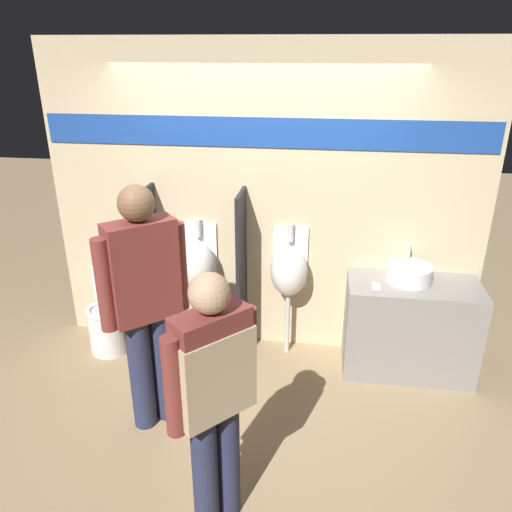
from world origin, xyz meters
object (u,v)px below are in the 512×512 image
toilet (110,315)px  person_in_vest (213,389)px  urinal_near_counter (198,265)px  person_with_lanyard (146,301)px  cell_phone (376,287)px  urinal_far (289,271)px  shopping_bag (199,396)px  sink_basin (409,273)px

toilet → person_in_vest: 2.26m
urinal_near_counter → person_in_vest: (0.56, -1.83, 0.12)m
person_with_lanyard → cell_phone: bearing=-15.3°
cell_phone → toilet: 2.41m
urinal_far → person_with_lanyard: person_with_lanyard is taller
person_in_vest → person_with_lanyard: bearing=83.3°
person_in_vest → urinal_near_counter: bearing=60.5°
urinal_far → person_with_lanyard: size_ratio=0.67×
toilet → person_with_lanyard: (0.73, -0.91, 0.68)m
toilet → person_in_vest: size_ratio=0.56×
urinal_far → cell_phone: bearing=-18.4°
cell_phone → toilet: size_ratio=0.16×
urinal_far → person_in_vest: size_ratio=0.75×
urinal_far → shopping_bag: size_ratio=2.61×
cell_phone → shopping_bag: cell_phone is taller
sink_basin → shopping_bag: 1.96m
person_with_lanyard → sink_basin: bearing=-14.7°
urinal_far → toilet: bearing=-175.0°
sink_basin → shopping_bag: size_ratio=0.79×
urinal_far → shopping_bag: (-0.59, -0.97, -0.65)m
cell_phone → toilet: (-2.36, 0.10, -0.51)m
cell_phone → shopping_bag: size_ratio=0.30×
urinal_far → shopping_bag: urinal_far is taller
sink_basin → shopping_bag: bearing=-150.8°
urinal_near_counter → cell_phone: bearing=-8.9°
person_with_lanyard → urinal_far: bearing=7.5°
cell_phone → person_with_lanyard: (-1.63, -0.81, 0.18)m
sink_basin → toilet: bearing=-178.6°
toilet → person_in_vest: person_in_vest is taller
cell_phone → sink_basin: bearing=31.0°
urinal_near_counter → shopping_bag: urinal_near_counter is taller
shopping_bag → urinal_near_counter: bearing=103.1°
urinal_near_counter → sink_basin: bearing=-2.4°
cell_phone → shopping_bag: bearing=-151.1°
urinal_near_counter → person_in_vest: size_ratio=0.75×
sink_basin → shopping_bag: (-1.59, -0.89, -0.73)m
person_in_vest → person_with_lanyard: (-0.64, 0.77, 0.07)m
urinal_near_counter → person_with_lanyard: 1.08m
toilet → shopping_bag: 1.34m
person_with_lanyard → shopping_bag: person_with_lanyard is taller
sink_basin → person_with_lanyard: (-1.90, -0.98, 0.11)m
sink_basin → person_with_lanyard: size_ratio=0.20×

